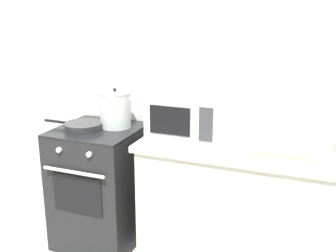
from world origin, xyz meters
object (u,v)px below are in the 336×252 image
frying_pan (83,126)px  cutting_board (285,150)px  stock_pot (115,109)px  stove (100,186)px  microwave (188,115)px

frying_pan → cutting_board: size_ratio=1.32×
stock_pot → cutting_board: (1.24, -0.09, -0.12)m
stove → stock_pot: stock_pot is taller
microwave → stock_pot: bearing=178.7°
stock_pot → microwave: bearing=-1.3°
stove → frying_pan: bearing=-146.4°
stove → frying_pan: (-0.09, -0.06, 0.48)m
frying_pan → microwave: microwave is taller
stock_pot → frying_pan: (-0.19, -0.15, -0.11)m
frying_pan → microwave: size_ratio=0.95×
stove → frying_pan: frying_pan is taller
stove → cutting_board: cutting_board is taller
stock_pot → cutting_board: size_ratio=0.89×
stove → cutting_board: size_ratio=2.56×
microwave → cutting_board: size_ratio=1.39×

